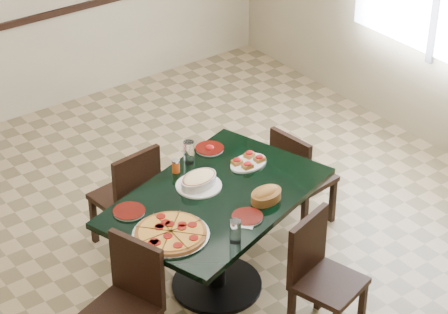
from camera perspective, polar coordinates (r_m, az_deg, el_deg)
floor at (r=6.19m, az=-1.07°, el=-6.90°), size 5.50×5.50×0.00m
room_shell at (r=7.36m, az=-2.51°, el=10.17°), size 5.50×5.50×5.50m
main_table at (r=5.65m, az=-0.49°, el=-4.01°), size 1.64×1.31×0.75m
chair_far at (r=6.11m, az=-6.17°, el=-2.42°), size 0.42×0.42×0.82m
chair_near at (r=5.43m, az=6.25°, el=-7.42°), size 0.47×0.47×0.82m
chair_right at (r=6.34m, az=4.86°, el=-1.15°), size 0.41×0.41×0.79m
chair_left at (r=5.24m, az=-6.28°, el=-9.14°), size 0.49×0.49×0.82m
pepperoni_pizza at (r=5.19m, az=-3.50°, el=-4.98°), size 0.46×0.46×0.04m
lasagna_casserole at (r=5.60m, az=-1.66°, el=-1.54°), size 0.30×0.30×0.09m
bread_basket at (r=5.48m, az=2.77°, el=-2.48°), size 0.24×0.18×0.09m
bruschetta_platter at (r=5.84m, az=1.60°, el=-0.27°), size 0.31×0.24×0.05m
side_plate_near at (r=5.33m, az=1.54°, el=-3.92°), size 0.19×0.19×0.02m
side_plate_far_r at (r=6.01m, az=-0.95°, el=0.57°), size 0.20×0.20×0.03m
side_plate_far_l at (r=5.41m, az=-6.22°, el=-3.55°), size 0.20×0.20×0.02m
napkin_setting at (r=5.30m, az=1.34°, el=-4.21°), size 0.19×0.19×0.01m
water_glass_a at (r=5.83m, az=-2.31°, el=0.31°), size 0.07×0.07×0.16m
water_glass_b at (r=5.10m, az=0.75°, el=-4.88°), size 0.07×0.07×0.14m
pepper_shaker at (r=5.75m, az=-3.16°, el=-0.58°), size 0.05×0.05×0.09m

